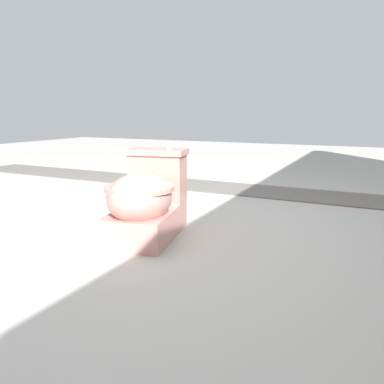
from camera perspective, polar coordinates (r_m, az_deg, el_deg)
ground_plane at (r=2.42m, az=-2.61°, el=-5.57°), size 14.00×14.00×0.00m
gravel_strip at (r=3.52m, az=15.45°, el=-0.32°), size 0.56×8.00×0.01m
toilet at (r=2.22m, az=-7.01°, el=-1.33°), size 0.69×0.50×0.52m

